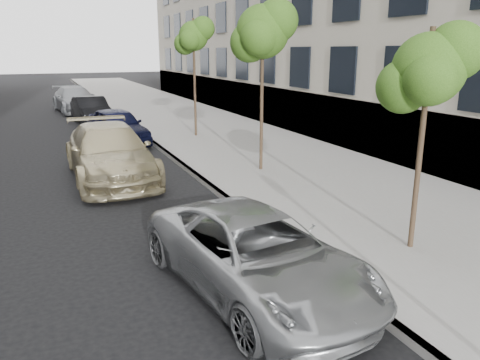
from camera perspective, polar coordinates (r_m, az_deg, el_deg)
ground at (r=6.73m, az=7.88°, el=-18.17°), size 160.00×160.00×0.00m
sidewalk at (r=29.88m, az=-9.08°, el=8.36°), size 6.40×72.00×0.14m
curb at (r=29.27m, az=-15.06°, el=7.88°), size 0.15×72.00×0.14m
tree_near at (r=8.82m, az=22.14°, el=12.39°), size 1.62×1.42×4.06m
tree_mid at (r=14.19m, az=2.87°, el=17.62°), size 1.85×1.65×5.01m
tree_far at (r=20.23m, az=-5.62°, el=17.04°), size 1.59×1.39×4.92m
minivan at (r=7.41m, az=2.01°, el=-9.05°), size 2.73×4.84×1.28m
suv at (r=14.36m, az=-15.62°, el=3.24°), size 2.29×5.52×1.59m
sedan_blue at (r=19.85m, az=-14.73°, el=6.38°), size 2.32×4.45×1.45m
sedan_black at (r=25.68m, az=-17.68°, el=8.07°), size 1.82×4.31×1.38m
sedan_rear at (r=30.95m, az=-19.45°, el=9.23°), size 2.70×5.51×1.54m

